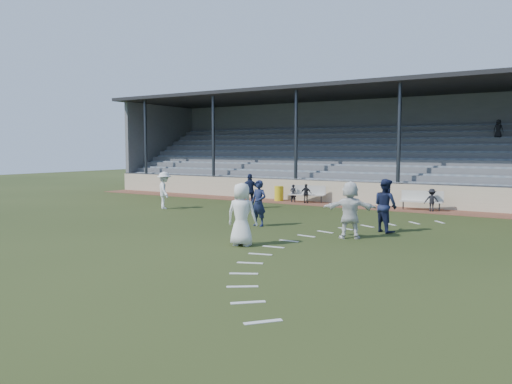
# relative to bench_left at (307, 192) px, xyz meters

# --- Properties ---
(ground) EXTENTS (90.00, 90.00, 0.00)m
(ground) POSITION_rel_bench_left_xyz_m (1.83, -10.81, -0.58)
(ground) COLOR #273214
(ground) RESTS_ON ground
(cinder_track) EXTENTS (34.00, 2.00, 0.02)m
(cinder_track) POSITION_rel_bench_left_xyz_m (1.83, -0.31, -0.57)
(cinder_track) COLOR brown
(cinder_track) RESTS_ON ground
(retaining_wall) EXTENTS (34.00, 0.18, 1.20)m
(retaining_wall) POSITION_rel_bench_left_xyz_m (1.83, 0.74, 0.02)
(retaining_wall) COLOR #C5B797
(retaining_wall) RESTS_ON ground
(bench_left) EXTENTS (2.04, 0.90, 0.95)m
(bench_left) POSITION_rel_bench_left_xyz_m (0.00, 0.00, 0.00)
(bench_left) COLOR beige
(bench_left) RESTS_ON cinder_track
(bench_right) EXTENTS (2.03, 0.62, 0.95)m
(bench_right) POSITION_rel_bench_left_xyz_m (6.33, -0.20, 0.00)
(bench_right) COLOR beige
(bench_right) RESTS_ON cinder_track
(trash_bin) EXTENTS (0.53, 0.53, 0.84)m
(trash_bin) POSITION_rel_bench_left_xyz_m (-1.79, -0.06, -0.14)
(trash_bin) COLOR gold
(trash_bin) RESTS_ON cinder_track
(football) EXTENTS (0.24, 0.24, 0.24)m
(football) POSITION_rel_bench_left_xyz_m (3.18, -11.60, -0.47)
(football) COLOR #CB4D0B
(football) RESTS_ON ground
(player_white_lead) EXTENTS (1.07, 0.81, 1.97)m
(player_white_lead) POSITION_rel_bench_left_xyz_m (3.79, -12.28, 0.40)
(player_white_lead) COLOR white
(player_white_lead) RESTS_ON ground
(player_navy_lead) EXTENTS (0.69, 0.47, 1.80)m
(player_navy_lead) POSITION_rel_bench_left_xyz_m (2.16, -8.64, 0.32)
(player_navy_lead) COLOR #161D3D
(player_navy_lead) RESTS_ON ground
(player_navy_mid) EXTENTS (1.19, 1.13, 1.94)m
(player_navy_mid) POSITION_rel_bench_left_xyz_m (6.79, -7.38, 0.39)
(player_navy_mid) COLOR #161D3D
(player_navy_mid) RESTS_ON ground
(player_white_wing) EXTENTS (1.37, 1.30, 1.86)m
(player_white_wing) POSITION_rel_bench_left_xyz_m (-4.84, -6.38, 0.35)
(player_white_wing) COLOR white
(player_white_wing) RESTS_ON ground
(player_navy_wing) EXTENTS (1.10, 0.89, 1.75)m
(player_navy_wing) POSITION_rel_bench_left_xyz_m (-1.30, -3.89, 0.29)
(player_navy_wing) COLOR #161D3D
(player_navy_wing) RESTS_ON ground
(player_white_back) EXTENTS (1.87, 1.26, 1.94)m
(player_white_back) POSITION_rel_bench_left_xyz_m (6.17, -9.26, 0.38)
(player_white_back) COLOR white
(player_white_back) RESTS_ON ground
(sub_left_near) EXTENTS (0.39, 0.29, 1.00)m
(sub_left_near) POSITION_rel_bench_left_xyz_m (-0.72, -0.32, -0.06)
(sub_left_near) COLOR black
(sub_left_near) RESTS_ON cinder_track
(sub_left_far) EXTENTS (0.65, 0.35, 1.06)m
(sub_left_far) POSITION_rel_bench_left_xyz_m (0.13, -0.40, -0.03)
(sub_left_far) COLOR black
(sub_left_far) RESTS_ON cinder_track
(sub_right) EXTENTS (0.76, 0.52, 1.09)m
(sub_right) POSITION_rel_bench_left_xyz_m (6.85, -0.44, -0.02)
(sub_right) COLOR black
(sub_right) RESTS_ON cinder_track
(grandstand) EXTENTS (34.60, 9.00, 6.61)m
(grandstand) POSITION_rel_bench_left_xyz_m (1.83, 5.45, 1.62)
(grandstand) COLOR slate
(grandstand) RESTS_ON ground
(penalty_arc) EXTENTS (3.89, 14.63, 0.01)m
(penalty_arc) POSITION_rel_bench_left_xyz_m (5.95, -10.81, -0.58)
(penalty_arc) COLOR silver
(penalty_arc) RESTS_ON ground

